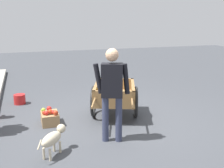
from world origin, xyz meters
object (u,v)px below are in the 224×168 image
fruit_cart (114,96)px  apple_crate (50,117)px  vendor_person (112,88)px  dog (53,138)px  plastic_bucket (20,99)px

fruit_cart → apple_crate: (0.00, 1.31, -0.31)m
vendor_person → fruit_cart: bearing=-20.5°
dog → plastic_bucket: size_ratio=2.02×
vendor_person → dog: bearing=100.3°
fruit_cart → dog: (-1.25, 1.38, -0.17)m
dog → apple_crate: dog is taller
plastic_bucket → fruit_cart: bearing=-128.9°
plastic_bucket → vendor_person: bearing=-150.5°
plastic_bucket → dog: bearing=-170.2°
vendor_person → dog: size_ratio=2.86×
fruit_cart → plastic_bucket: bearing=51.1°
fruit_cart → apple_crate: fruit_cart is taller
dog → apple_crate: 1.27m
vendor_person → dog: (-0.18, 0.98, -0.65)m
fruit_cart → vendor_person: vendor_person is taller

